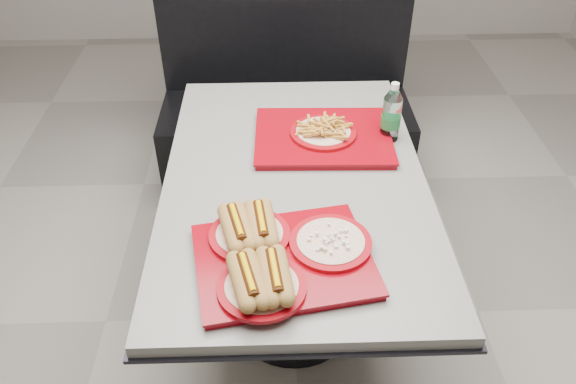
{
  "coord_description": "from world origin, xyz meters",
  "views": [
    {
      "loc": [
        -0.08,
        -1.56,
        1.91
      ],
      "look_at": [
        -0.03,
        -0.19,
        0.83
      ],
      "focal_mm": 35.0,
      "sensor_mm": 36.0,
      "label": 1
    }
  ],
  "objects_px": {
    "diner_table": "(295,212)",
    "tray_near": "(276,255)",
    "tray_far": "(323,134)",
    "booth_bench": "(286,107)",
    "water_bottle": "(391,115)"
  },
  "relations": [
    {
      "from": "diner_table",
      "to": "tray_near",
      "type": "bearing_deg",
      "value": -99.58
    },
    {
      "from": "diner_table",
      "to": "tray_far",
      "type": "bearing_deg",
      "value": 62.48
    },
    {
      "from": "tray_near",
      "to": "tray_far",
      "type": "bearing_deg",
      "value": 73.86
    },
    {
      "from": "diner_table",
      "to": "booth_bench",
      "type": "xyz_separation_m",
      "value": [
        0.0,
        1.09,
        -0.18
      ]
    },
    {
      "from": "booth_bench",
      "to": "water_bottle",
      "type": "height_order",
      "value": "booth_bench"
    },
    {
      "from": "booth_bench",
      "to": "tray_near",
      "type": "distance_m",
      "value": 1.57
    },
    {
      "from": "booth_bench",
      "to": "diner_table",
      "type": "bearing_deg",
      "value": -90.0
    },
    {
      "from": "tray_far",
      "to": "booth_bench",
      "type": "bearing_deg",
      "value": 97.51
    },
    {
      "from": "diner_table",
      "to": "tray_near",
      "type": "relative_size",
      "value": 2.56
    },
    {
      "from": "tray_near",
      "to": "water_bottle",
      "type": "bearing_deg",
      "value": 56.22
    },
    {
      "from": "tray_far",
      "to": "diner_table",
      "type": "bearing_deg",
      "value": -117.52
    },
    {
      "from": "tray_near",
      "to": "booth_bench",
      "type": "bearing_deg",
      "value": 87.3
    },
    {
      "from": "tray_near",
      "to": "tray_far",
      "type": "xyz_separation_m",
      "value": [
        0.19,
        0.65,
        -0.01
      ]
    },
    {
      "from": "diner_table",
      "to": "booth_bench",
      "type": "bearing_deg",
      "value": 90.0
    },
    {
      "from": "diner_table",
      "to": "booth_bench",
      "type": "height_order",
      "value": "booth_bench"
    }
  ]
}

